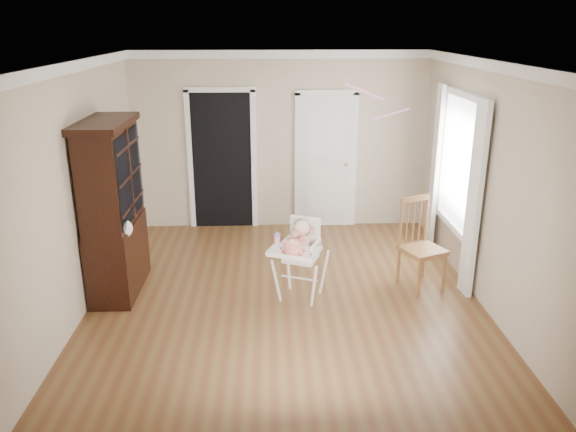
{
  "coord_description": "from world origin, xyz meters",
  "views": [
    {
      "loc": [
        -0.18,
        -5.98,
        3.07
      ],
      "look_at": [
        0.02,
        -0.13,
        1.05
      ],
      "focal_mm": 35.0,
      "sensor_mm": 36.0,
      "label": 1
    }
  ],
  "objects_px": {
    "high_chair": "(301,250)",
    "dining_chair": "(421,247)",
    "cake": "(293,247)",
    "china_cabinet": "(114,209)",
    "sippy_cup": "(277,239)"
  },
  "relations": [
    {
      "from": "cake",
      "to": "sippy_cup",
      "type": "relative_size",
      "value": 1.47
    },
    {
      "from": "dining_chair",
      "to": "high_chair",
      "type": "bearing_deg",
      "value": 165.43
    },
    {
      "from": "high_chair",
      "to": "china_cabinet",
      "type": "distance_m",
      "value": 2.22
    },
    {
      "from": "high_chair",
      "to": "cake",
      "type": "height_order",
      "value": "high_chair"
    },
    {
      "from": "high_chair",
      "to": "dining_chair",
      "type": "xyz_separation_m",
      "value": [
        1.47,
        0.25,
        -0.08
      ]
    },
    {
      "from": "sippy_cup",
      "to": "dining_chair",
      "type": "relative_size",
      "value": 0.16
    },
    {
      "from": "cake",
      "to": "dining_chair",
      "type": "bearing_deg",
      "value": 17.41
    },
    {
      "from": "high_chair",
      "to": "china_cabinet",
      "type": "relative_size",
      "value": 0.47
    },
    {
      "from": "cake",
      "to": "china_cabinet",
      "type": "relative_size",
      "value": 0.13
    },
    {
      "from": "high_chair",
      "to": "dining_chair",
      "type": "height_order",
      "value": "dining_chair"
    },
    {
      "from": "high_chair",
      "to": "cake",
      "type": "xyz_separation_m",
      "value": [
        -0.09,
        -0.24,
        0.13
      ]
    },
    {
      "from": "high_chair",
      "to": "dining_chair",
      "type": "relative_size",
      "value": 0.88
    },
    {
      "from": "cake",
      "to": "sippy_cup",
      "type": "xyz_separation_m",
      "value": [
        -0.18,
        0.21,
        0.02
      ]
    },
    {
      "from": "china_cabinet",
      "to": "dining_chair",
      "type": "height_order",
      "value": "china_cabinet"
    },
    {
      "from": "sippy_cup",
      "to": "dining_chair",
      "type": "distance_m",
      "value": 1.77
    }
  ]
}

